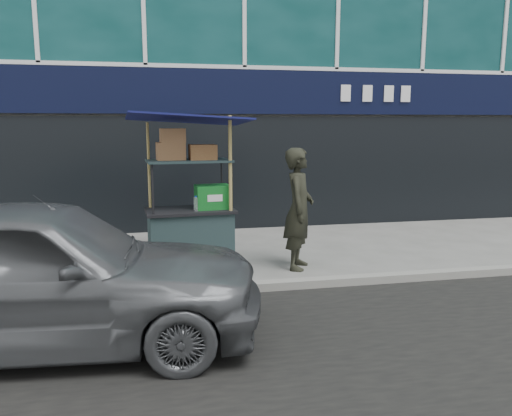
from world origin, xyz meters
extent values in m
plane|color=slate|center=(0.00, 0.00, 0.00)|extent=(80.00, 80.00, 0.00)
cube|color=gray|center=(0.00, -0.20, 0.06)|extent=(80.00, 0.18, 0.12)
cube|color=black|center=(0.00, 3.86, 2.90)|extent=(15.68, 0.06, 0.90)
cube|color=black|center=(0.00, 3.90, 1.20)|extent=(15.68, 0.04, 2.40)
cube|color=#192A2B|center=(-1.37, 1.12, 0.53)|extent=(1.32, 0.84, 0.74)
cylinder|color=black|center=(-1.78, 0.69, 0.13)|extent=(0.26, 0.07, 0.25)
cylinder|color=black|center=(-0.89, 0.77, 0.13)|extent=(0.26, 0.07, 0.25)
cube|color=black|center=(-1.37, 1.12, 0.92)|extent=(1.41, 0.93, 0.04)
cylinder|color=black|center=(-1.92, 0.76, 1.29)|extent=(0.03, 0.03, 0.79)
cylinder|color=black|center=(-0.76, 0.85, 1.29)|extent=(0.03, 0.03, 0.79)
cylinder|color=black|center=(-1.97, 1.39, 1.29)|extent=(0.03, 0.03, 0.79)
cylinder|color=black|center=(-0.81, 1.48, 1.29)|extent=(0.03, 0.03, 0.79)
cube|color=#192A2B|center=(-1.37, 1.12, 1.69)|extent=(1.32, 0.84, 0.03)
cylinder|color=olive|center=(-0.76, 0.85, 1.19)|extent=(0.06, 0.06, 2.38)
cylinder|color=olive|center=(-1.97, 1.39, 1.14)|extent=(0.05, 0.05, 2.27)
cube|color=#0D1149|center=(-1.37, 1.12, 2.32)|extent=(1.90, 1.41, 0.21)
cube|color=#106627|center=(-1.01, 1.09, 1.12)|extent=(0.56, 0.41, 0.37)
cylinder|color=silver|center=(-1.29, 0.91, 1.05)|extent=(0.08, 0.08, 0.21)
cylinder|color=#173EB2|center=(-1.29, 0.91, 1.16)|extent=(0.04, 0.04, 0.02)
cube|color=olive|center=(-1.63, 1.15, 1.84)|extent=(0.45, 0.35, 0.26)
cube|color=olive|center=(-1.15, 1.08, 1.82)|extent=(0.42, 0.33, 0.23)
cube|color=olive|center=(-1.60, 1.13, 2.08)|extent=(0.39, 0.30, 0.21)
imported|color=black|center=(0.29, 0.76, 0.95)|extent=(0.69, 0.81, 1.89)
imported|color=#525559|center=(-3.11, -1.43, 0.78)|extent=(4.73, 2.21, 1.57)
camera|label=1|loc=(-1.86, -6.59, 2.25)|focal=35.00mm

